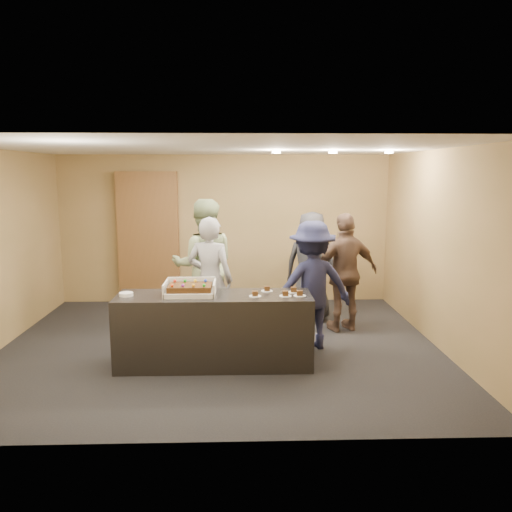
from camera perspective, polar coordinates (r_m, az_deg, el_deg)
name	(u,v)px	position (r m, az deg, el deg)	size (l,w,h in m)	color
room	(219,250)	(6.73, -4.24, 0.65)	(6.04, 6.00, 2.70)	black
serving_counter	(215,330)	(6.29, -4.76, -8.42)	(2.40, 0.70, 0.90)	black
storage_cabinet	(148,238)	(9.28, -12.19, 1.99)	(1.09, 0.15, 2.40)	brown
cake_box	(190,291)	(6.20, -7.52, -4.00)	(0.62, 0.43, 0.18)	white
sheet_cake	(190,287)	(6.17, -7.56, -3.57)	(0.53, 0.36, 0.11)	#321B0B
plate_stack	(126,294)	(6.29, -14.62, -4.26)	(0.17, 0.17, 0.04)	white
slice_a	(255,295)	(6.06, -0.10, -4.43)	(0.15, 0.15, 0.07)	white
slice_b	(267,290)	(6.32, 1.27, -3.85)	(0.15, 0.15, 0.07)	white
slice_c	(285,294)	(6.08, 3.38, -4.41)	(0.15, 0.15, 0.07)	white
slice_d	(294,291)	(6.28, 4.32, -3.97)	(0.15, 0.15, 0.07)	white
slice_e	(300,294)	(6.11, 5.02, -4.36)	(0.15, 0.15, 0.07)	white
person_server_grey	(210,280)	(7.03, -5.27, -2.77)	(0.65, 0.43, 1.79)	#A1A1A6
person_sage_man	(204,266)	(7.55, -5.97, -1.09)	(0.97, 0.76, 2.00)	#9BAD7D
person_navy_man	(312,285)	(6.82, 6.41, -3.33)	(1.13, 0.65, 1.75)	#1E2043
person_brown_extra	(345,272)	(7.63, 10.19, -1.87)	(1.05, 0.44, 1.79)	brown
person_dark_suit	(311,266)	(8.13, 6.32, -1.15)	(0.87, 0.56, 1.77)	#26262B
ceiling_spotlights	(333,152)	(7.27, 8.78, 11.67)	(1.72, 0.12, 0.03)	#FFEAC6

